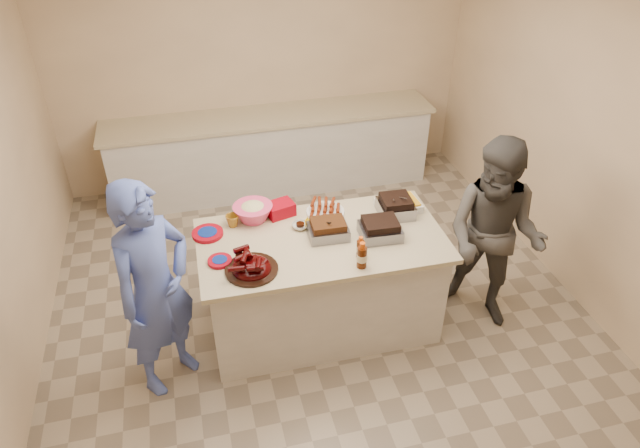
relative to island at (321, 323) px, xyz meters
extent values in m
cube|color=#47230F|center=(0.05, 0.01, 0.89)|extent=(0.31, 0.24, 0.09)
cube|color=black|center=(0.44, -0.08, 0.89)|extent=(0.32, 0.27, 0.09)
cube|color=gray|center=(0.66, 0.18, 0.89)|extent=(0.28, 0.28, 0.11)
cylinder|color=silver|center=(0.12, 0.34, 0.89)|extent=(0.40, 0.40, 0.05)
cube|color=yellow|center=(0.71, 0.24, 0.89)|extent=(0.35, 0.27, 0.09)
cylinder|color=#401804|center=(0.22, -0.28, 0.89)|extent=(0.06, 0.06, 0.17)
cylinder|color=#401804|center=(0.19, -0.40, 0.89)|extent=(0.07, 0.07, 0.21)
cylinder|color=#E6B408|center=(-0.07, 0.15, 0.89)|extent=(0.04, 0.04, 0.11)
imported|color=silver|center=(-0.13, 0.17, 0.89)|extent=(0.13, 0.04, 0.13)
cylinder|color=maroon|center=(-0.83, 0.26, 0.89)|extent=(0.24, 0.24, 0.03)
cylinder|color=maroon|center=(-0.78, -0.10, 0.89)|extent=(0.18, 0.18, 0.02)
imported|color=#93681A|center=(-0.63, 0.33, 0.89)|extent=(0.11, 0.10, 0.11)
cube|color=maroon|center=(-0.24, 0.40, 0.89)|extent=(0.25, 0.21, 0.11)
imported|color=#4D63BB|center=(-1.24, -0.25, 0.00)|extent=(1.57, 1.70, 0.41)
imported|color=#484541|center=(1.33, -0.23, 0.00)|extent=(1.73, 1.73, 0.62)
camera|label=1|loc=(-0.87, -3.37, 3.45)|focal=32.00mm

